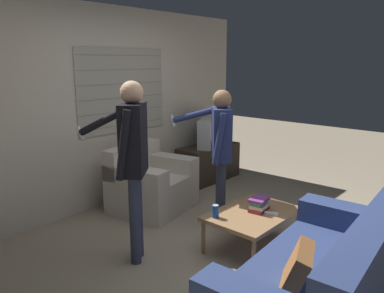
# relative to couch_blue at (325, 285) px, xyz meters

# --- Properties ---
(ground_plane) EXTENTS (16.00, 16.00, 0.00)m
(ground_plane) POSITION_rel_couch_blue_xyz_m (0.38, 1.13, -0.33)
(ground_plane) COLOR gray
(wall_back) EXTENTS (5.20, 0.08, 2.55)m
(wall_back) POSITION_rel_couch_blue_xyz_m (0.39, 3.15, 0.95)
(wall_back) COLOR beige
(wall_back) RESTS_ON ground_plane
(couch_blue) EXTENTS (1.89, 1.00, 0.91)m
(couch_blue) POSITION_rel_couch_blue_xyz_m (0.00, 0.00, 0.00)
(couch_blue) COLOR navy
(couch_blue) RESTS_ON ground_plane
(armchair_beige) EXTENTS (1.08, 1.00, 0.82)m
(armchair_beige) POSITION_rel_couch_blue_xyz_m (0.67, 2.58, -0.00)
(armchair_beige) COLOR beige
(armchair_beige) RESTS_ON ground_plane
(coffee_table) EXTENTS (0.93, 0.66, 0.38)m
(coffee_table) POSITION_rel_couch_blue_xyz_m (0.65, 1.02, 0.02)
(coffee_table) COLOR #9E754C
(coffee_table) RESTS_ON ground_plane
(tv_stand) EXTENTS (1.07, 0.47, 0.56)m
(tv_stand) POSITION_rel_couch_blue_xyz_m (2.11, 2.80, -0.05)
(tv_stand) COLOR #33281E
(tv_stand) RESTS_ON ground_plane
(tv) EXTENTS (0.75, 0.52, 0.45)m
(tv) POSITION_rel_couch_blue_xyz_m (2.11, 2.80, 0.45)
(tv) COLOR #B2B2B7
(tv) RESTS_ON tv_stand
(person_left_standing) EXTENTS (0.48, 0.80, 1.70)m
(person_left_standing) POSITION_rel_couch_blue_xyz_m (-0.28, 1.73, 0.74)
(person_left_standing) COLOR #33384C
(person_left_standing) RESTS_ON ground_plane
(person_right_standing) EXTENTS (0.45, 0.76, 1.57)m
(person_right_standing) POSITION_rel_couch_blue_xyz_m (0.87, 1.61, 0.65)
(person_right_standing) COLOR #33384C
(person_right_standing) RESTS_ON ground_plane
(book_stack) EXTENTS (0.25, 0.19, 0.13)m
(book_stack) POSITION_rel_couch_blue_xyz_m (0.73, 1.00, 0.12)
(book_stack) COLOR maroon
(book_stack) RESTS_ON coffee_table
(soda_can) EXTENTS (0.07, 0.07, 0.13)m
(soda_can) POSITION_rel_couch_blue_xyz_m (0.31, 1.23, 0.11)
(soda_can) COLOR #194C9E
(soda_can) RESTS_ON coffee_table
(spare_remote) EXTENTS (0.09, 0.13, 0.02)m
(spare_remote) POSITION_rel_couch_blue_xyz_m (0.72, 0.85, 0.06)
(spare_remote) COLOR white
(spare_remote) RESTS_ON coffee_table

